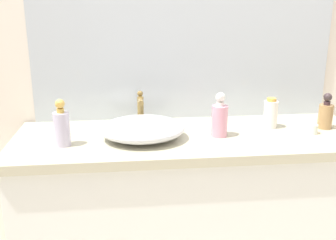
{
  "coord_description": "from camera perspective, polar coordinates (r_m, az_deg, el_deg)",
  "views": [
    {
      "loc": [
        -0.38,
        -1.28,
        1.5
      ],
      "look_at": [
        -0.2,
        0.38,
        0.99
      ],
      "focal_mm": 41.8,
      "sensor_mm": 36.0,
      "label": 1
    }
  ],
  "objects": [
    {
      "name": "perfume_bottle",
      "position": [
        1.78,
        7.54,
        0.25
      ],
      "size": [
        0.07,
        0.07,
        0.2
      ],
      "color": "pink",
      "rests_on": "vanity_counter"
    },
    {
      "name": "wall_mirror_panel",
      "position": [
        2.0,
        2.41,
        13.76
      ],
      "size": [
        1.52,
        0.01,
        0.96
      ],
      "primitive_type": "cube",
      "color": "#B2BCC6",
      "rests_on": "vanity_counter"
    },
    {
      "name": "lotion_bottle",
      "position": [
        1.95,
        14.73,
        0.9
      ],
      "size": [
        0.07,
        0.07,
        0.15
      ],
      "color": "white",
      "rests_on": "vanity_counter"
    },
    {
      "name": "bathroom_wall_rear",
      "position": [
        2.06,
        4.56,
        11.32
      ],
      "size": [
        6.0,
        0.06,
        2.6
      ],
      "primitive_type": "cube",
      "color": "silver",
      "rests_on": "ground"
    },
    {
      "name": "faucet",
      "position": [
        1.9,
        -4.02,
        1.87
      ],
      "size": [
        0.03,
        0.11,
        0.17
      ],
      "color": "olive",
      "rests_on": "vanity_counter"
    },
    {
      "name": "sink_basin",
      "position": [
        1.74,
        -3.74,
        -1.28
      ],
      "size": [
        0.38,
        0.32,
        0.1
      ],
      "primitive_type": "ellipsoid",
      "color": "silver",
      "rests_on": "vanity_counter"
    },
    {
      "name": "vanity_counter",
      "position": [
        2.0,
        3.33,
        -14.45
      ],
      "size": [
        1.63,
        0.57,
        0.91
      ],
      "color": "white",
      "rests_on": "ground"
    },
    {
      "name": "soap_dispenser",
      "position": [
        2.03,
        22.01,
        0.82
      ],
      "size": [
        0.07,
        0.07,
        0.17
      ],
      "color": "#A87F4E",
      "rests_on": "vanity_counter"
    },
    {
      "name": "spray_can",
      "position": [
        1.71,
        -15.24,
        -0.92
      ],
      "size": [
        0.07,
        0.07,
        0.2
      ],
      "color": "silver",
      "rests_on": "vanity_counter"
    },
    {
      "name": "candle_jar",
      "position": [
        1.94,
        20.32,
        -1.23
      ],
      "size": [
        0.05,
        0.05,
        0.04
      ],
      "primitive_type": "cylinder",
      "color": "silver",
      "rests_on": "vanity_counter"
    }
  ]
}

